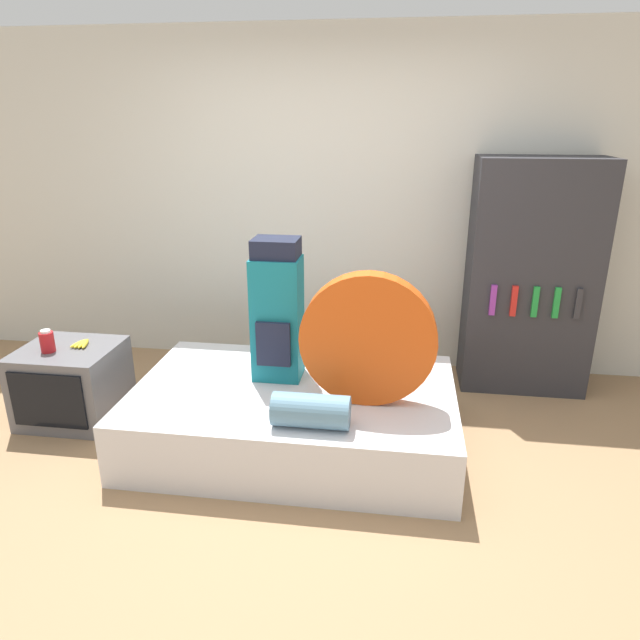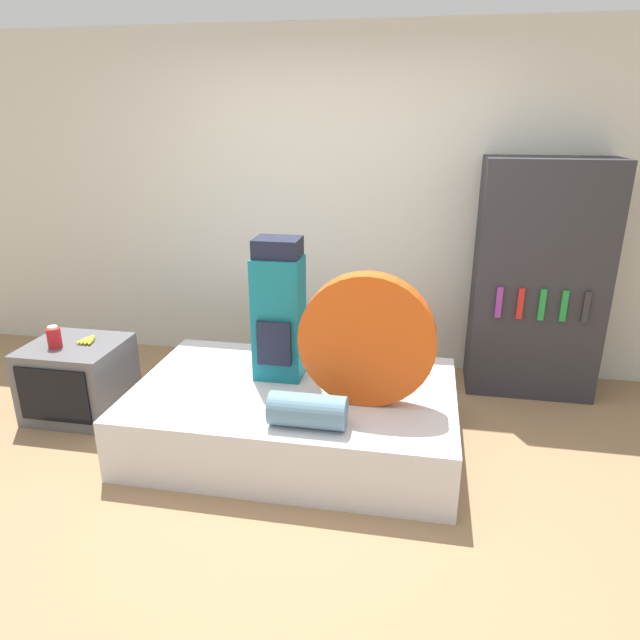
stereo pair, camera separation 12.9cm
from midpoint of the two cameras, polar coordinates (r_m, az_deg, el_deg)
The scene contains 10 objects.
ground_plane at distance 3.33m, azimuth -3.89°, elevation -16.44°, with size 16.00×16.00×0.00m, color #997551.
wall_back at distance 4.54m, azimuth 0.58°, elevation 11.40°, with size 8.00×0.05×2.60m.
bed at distance 3.62m, azimuth -3.60°, elevation -9.49°, with size 1.96×1.25×0.39m.
backpack at distance 3.53m, azimuth -5.34°, elevation 0.79°, with size 0.30×0.27×0.89m.
tent_bag at distance 3.22m, azimuth 3.68°, elevation -1.96°, with size 0.77×0.13×0.77m.
sleeping_roll at distance 3.08m, azimuth -2.12°, elevation -9.06°, with size 0.42×0.19×0.19m.
television at distance 4.25m, azimuth -24.35°, elevation -5.79°, with size 0.62×0.57×0.51m.
canister at distance 4.12m, azimuth -26.44°, elevation -1.94°, with size 0.09×0.09×0.15m.
banana_bunch at distance 4.15m, azimuth -23.51°, elevation -2.18°, with size 0.12×0.16×0.03m.
bookshelf at distance 4.41m, azimuth 19.52°, elevation 4.01°, with size 0.89×0.46×1.70m.
Camera 1 is at (0.53, -2.63, 1.97)m, focal length 32.00 mm.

